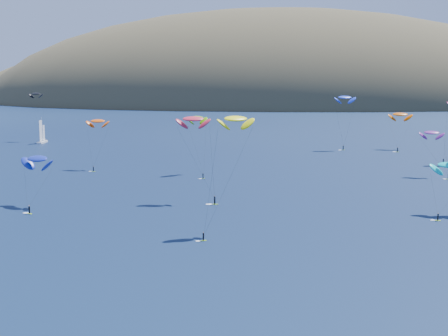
% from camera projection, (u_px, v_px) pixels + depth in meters
% --- Properties ---
extents(island, '(730.00, 300.00, 210.00)m').
position_uv_depth(island, '(295.00, 113.00, 630.37)').
color(island, '#3D3526').
rests_on(island, ground).
extents(sailboat, '(9.34, 8.14, 11.87)m').
position_uv_depth(sailboat, '(42.00, 141.00, 282.29)').
color(sailboat, silver).
rests_on(sailboat, ground).
extents(kitesurfer_1, '(7.54, 9.17, 18.11)m').
position_uv_depth(kitesurfer_1, '(98.00, 121.00, 209.06)').
color(kitesurfer_1, '#9EDD18').
rests_on(kitesurfer_1, ground).
extents(kitesurfer_2, '(10.70, 12.78, 25.47)m').
position_uv_depth(kitesurfer_2, '(236.00, 119.00, 127.22)').
color(kitesurfer_2, '#9EDD18').
rests_on(kitesurfer_2, ground).
extents(kitesurfer_3, '(7.70, 14.96, 19.89)m').
position_uv_depth(kitesurfer_3, '(197.00, 118.00, 199.58)').
color(kitesurfer_3, '#9EDD18').
rests_on(kitesurfer_3, ground).
extents(kitesurfer_4, '(9.32, 6.58, 24.09)m').
position_uv_depth(kitesurfer_4, '(345.00, 97.00, 257.96)').
color(kitesurfer_4, '#9EDD18').
rests_on(kitesurfer_4, ground).
extents(kitesurfer_6, '(8.58, 8.74, 15.69)m').
position_uv_depth(kitesurfer_6, '(432.00, 133.00, 194.50)').
color(kitesurfer_6, '#9EDD18').
rests_on(kitesurfer_6, ground).
extents(kitesurfer_9, '(11.04, 8.05, 23.19)m').
position_uv_depth(kitesurfer_9, '(193.00, 119.00, 157.38)').
color(kitesurfer_9, '#9EDD18').
rests_on(kitesurfer_9, ground).
extents(kitesurfer_10, '(10.49, 14.52, 14.22)m').
position_uv_depth(kitesurfer_10, '(37.00, 159.00, 153.03)').
color(kitesurfer_10, '#9EDD18').
rests_on(kitesurfer_10, ground).
extents(kitesurfer_11, '(9.70, 13.77, 17.16)m').
position_uv_depth(kitesurfer_11, '(400.00, 114.00, 260.71)').
color(kitesurfer_11, '#9EDD18').
rests_on(kitesurfer_11, ground).
extents(kitesurfer_12, '(8.60, 6.27, 23.75)m').
position_uv_depth(kitesurfer_12, '(36.00, 94.00, 289.36)').
color(kitesurfer_12, '#9EDD18').
rests_on(kitesurfer_12, ground).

